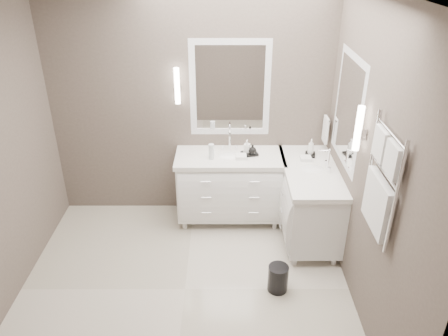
{
  "coord_description": "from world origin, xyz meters",
  "views": [
    {
      "loc": [
        0.38,
        -3.21,
        3.04
      ],
      "look_at": [
        0.38,
        0.7,
        0.97
      ],
      "focal_mm": 35.0,
      "sensor_mm": 36.0,
      "label": 1
    }
  ],
  "objects_px": {
    "vanity_back": "(230,183)",
    "towel_ladder": "(381,186)",
    "vanity_right": "(309,198)",
    "waste_bin": "(278,278)"
  },
  "relations": [
    {
      "from": "waste_bin",
      "to": "towel_ladder",
      "type": "bearing_deg",
      "value": -31.59
    },
    {
      "from": "towel_ladder",
      "to": "vanity_right",
      "type": "bearing_deg",
      "value": 99.84
    },
    {
      "from": "vanity_back",
      "to": "towel_ladder",
      "type": "xyz_separation_m",
      "value": [
        1.1,
        -1.63,
        0.91
      ]
    },
    {
      "from": "vanity_right",
      "to": "waste_bin",
      "type": "xyz_separation_m",
      "value": [
        -0.43,
        -0.9,
        -0.35
      ]
    },
    {
      "from": "towel_ladder",
      "to": "waste_bin",
      "type": "relative_size",
      "value": 3.28
    },
    {
      "from": "vanity_right",
      "to": "waste_bin",
      "type": "relative_size",
      "value": 4.52
    },
    {
      "from": "towel_ladder",
      "to": "waste_bin",
      "type": "distance_m",
      "value": 1.47
    },
    {
      "from": "vanity_back",
      "to": "vanity_right",
      "type": "relative_size",
      "value": 1.0
    },
    {
      "from": "vanity_back",
      "to": "towel_ladder",
      "type": "relative_size",
      "value": 1.38
    },
    {
      "from": "vanity_back",
      "to": "waste_bin",
      "type": "height_order",
      "value": "vanity_back"
    }
  ]
}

